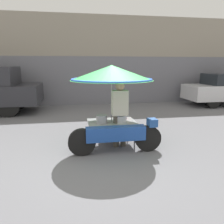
# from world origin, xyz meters

# --- Properties ---
(ground_plane) EXTENTS (36.00, 36.00, 0.00)m
(ground_plane) POSITION_xyz_m (0.00, 0.00, 0.00)
(ground_plane) COLOR slate
(shopfront_building) EXTENTS (28.00, 2.06, 4.38)m
(shopfront_building) POSITION_xyz_m (0.00, 7.70, 2.17)
(shopfront_building) COLOR gray
(shopfront_building) RESTS_ON ground
(vendor_motorcycle_cart) EXTENTS (2.14, 1.99, 1.99)m
(vendor_motorcycle_cart) POSITION_xyz_m (0.25, 0.72, 1.56)
(vendor_motorcycle_cart) COLOR black
(vendor_motorcycle_cart) RESTS_ON ground
(vendor_person) EXTENTS (0.38, 0.22, 1.61)m
(vendor_person) POSITION_xyz_m (0.42, 0.62, 0.90)
(vendor_person) COLOR #4C473D
(vendor_person) RESTS_ON ground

